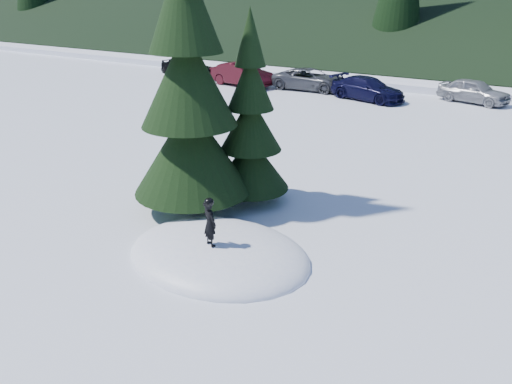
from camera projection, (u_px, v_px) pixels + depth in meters
The scene contains 10 objects.
ground at pixel (219, 256), 11.59m from camera, with size 200.00×200.00×0.00m, color white.
snow_mound at pixel (219, 256), 11.59m from camera, with size 4.48×3.52×0.96m, color white.
spruce_tall at pixel (188, 91), 12.84m from camera, with size 3.20×3.20×8.60m.
spruce_short at pixel (251, 130), 13.90m from camera, with size 2.20×2.20×5.37m.
child_skier at pixel (210, 223), 10.89m from camera, with size 0.38×0.25×1.05m, color black.
car_0 at pixel (189, 67), 34.53m from camera, with size 1.82×4.51×1.54m, color black.
car_1 at pixel (242, 74), 31.76m from camera, with size 1.54×4.42×1.46m, color black.
car_2 at pixel (310, 79), 30.48m from camera, with size 2.14×4.63×1.29m, color #4A4B51.
car_3 at pixel (368, 89), 27.70m from camera, with size 1.77×4.35×1.26m, color black.
car_4 at pixel (474, 91), 27.00m from camera, with size 1.52×3.77×1.29m, color gray.
Camera 1 is at (6.21, -8.11, 5.75)m, focal length 35.00 mm.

